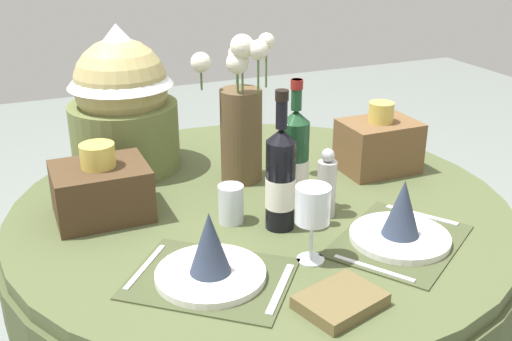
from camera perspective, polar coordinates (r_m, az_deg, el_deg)
dining_table at (r=1.74m, az=0.44°, el=-6.77°), size 1.37×1.37×0.75m
place_setting_left at (r=1.32m, az=-4.29°, el=-8.34°), size 0.43×0.42×0.16m
place_setting_right at (r=1.50m, az=13.36°, el=-4.88°), size 0.43×0.40×0.16m
flower_vase at (r=1.75m, az=-1.45°, el=4.86°), size 0.23×0.18×0.44m
wine_bottle_left at (r=1.58m, az=3.64°, el=0.87°), size 0.07×0.07×0.35m
wine_bottle_centre at (r=1.49m, az=2.30°, el=-0.76°), size 0.07×0.07×0.35m
wine_glass_left at (r=1.35m, az=5.30°, el=-3.38°), size 0.08×0.08×0.18m
tumbler_near_right at (r=1.55m, az=-2.35°, el=-3.12°), size 0.07×0.07×0.10m
pepper_mill at (r=1.58m, az=6.59°, el=-1.40°), size 0.05×0.05×0.19m
book_on_table at (r=1.26m, az=7.88°, el=-11.94°), size 0.19×0.16×0.03m
gift_tub_back_left at (r=1.87m, az=-12.40°, el=6.85°), size 0.33×0.33×0.44m
woven_basket_side_left at (r=1.62m, az=-14.23°, el=-1.66°), size 0.24×0.20×0.20m
woven_basket_side_right at (r=1.89m, az=11.34°, el=2.41°), size 0.22×0.16×0.21m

